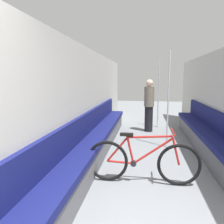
{
  "coord_description": "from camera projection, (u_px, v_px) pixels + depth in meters",
  "views": [
    {
      "loc": [
        -0.19,
        -0.77,
        1.6
      ],
      "look_at": [
        -0.83,
        3.48,
        0.94
      ],
      "focal_mm": 35.0,
      "sensor_mm": 36.0,
      "label": 1
    }
  ],
  "objects": [
    {
      "name": "wall_left",
      "position": [
        84.0,
        103.0,
        4.46
      ],
      "size": [
        0.1,
        10.26,
        2.24
      ],
      "primitive_type": "cube",
      "color": "beige",
      "rests_on": "ground"
    },
    {
      "name": "bench_seat_row_left",
      "position": [
        97.0,
        140.0,
        4.59
      ],
      "size": [
        0.44,
        6.07,
        0.93
      ],
      "color": "#5B5B60",
      "rests_on": "ground"
    },
    {
      "name": "bench_seat_row_right",
      "position": [
        215.0,
        145.0,
        4.24
      ],
      "size": [
        0.44,
        6.07,
        0.93
      ],
      "color": "#5B5B60",
      "rests_on": "ground"
    },
    {
      "name": "bicycle",
      "position": [
        142.0,
        161.0,
        3.34
      ],
      "size": [
        1.74,
        0.46,
        0.84
      ],
      "rotation": [
        0.0,
        0.0,
        0.27
      ],
      "color": "black",
      "rests_on": "ground"
    },
    {
      "name": "grab_pole_near",
      "position": [
        158.0,
        95.0,
        7.13
      ],
      "size": [
        0.08,
        0.08,
        2.22
      ],
      "color": "gray",
      "rests_on": "ground"
    },
    {
      "name": "grab_pole_far",
      "position": [
        168.0,
        102.0,
        5.01
      ],
      "size": [
        0.08,
        0.08,
        2.22
      ],
      "color": "gray",
      "rests_on": "ground"
    },
    {
      "name": "passenger_standing",
      "position": [
        149.0,
        105.0,
        6.59
      ],
      "size": [
        0.3,
        0.3,
        1.58
      ],
      "rotation": [
        0.0,
        0.0,
        -2.66
      ],
      "color": "black",
      "rests_on": "ground"
    }
  ]
}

